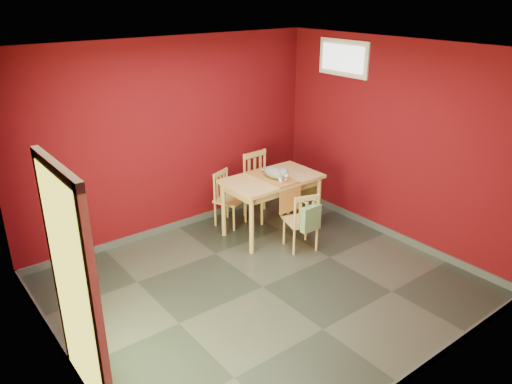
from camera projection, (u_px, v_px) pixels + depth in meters
ground at (263, 287)px, 5.87m from camera, size 4.50×4.50×0.00m
room_shell at (263, 283)px, 5.86m from camera, size 4.50×4.50×4.50m
doorway at (72, 284)px, 3.89m from camera, size 0.06×1.01×2.13m
window at (343, 58)px, 6.97m from camera, size 0.05×0.90×0.50m
outlet_plate at (263, 184)px, 8.12m from camera, size 0.08×0.02×0.12m
dining_table at (272, 184)px, 6.92m from camera, size 1.34×0.79×0.84m
table_runner at (278, 184)px, 6.81m from camera, size 0.37×0.77×0.39m
chair_far_left at (228, 198)px, 7.30m from camera, size 0.49×0.49×0.81m
chair_far_right at (261, 185)px, 7.51m from camera, size 0.49×0.49×1.00m
chair_near at (302, 220)px, 6.58m from camera, size 0.48×0.48×0.82m
tote_bag at (311, 218)px, 6.37m from camera, size 0.28×0.17×0.40m
cat at (275, 170)px, 6.82m from camera, size 0.40×0.50×0.22m
picture_frame at (307, 187)px, 8.18m from camera, size 0.15×0.45×0.45m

